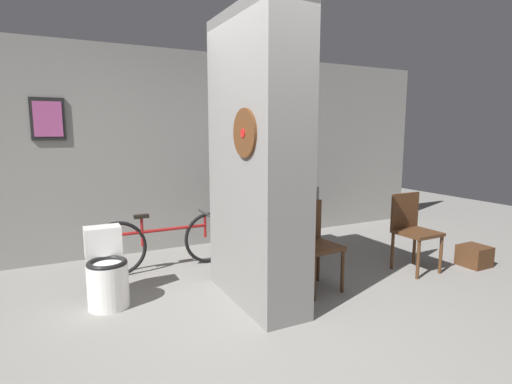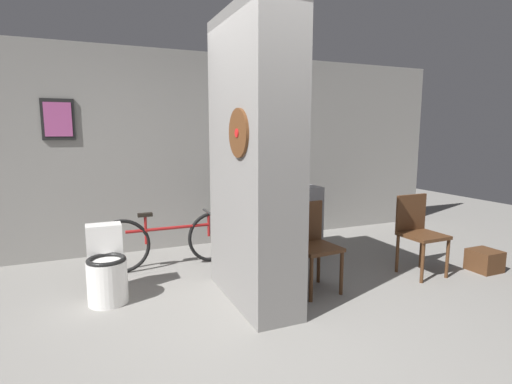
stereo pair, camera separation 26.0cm
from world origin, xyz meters
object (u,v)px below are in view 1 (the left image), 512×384
Objects in this scene: chair_by_doorway at (412,228)px; bicycle at (166,242)px; chair_near_pillar at (312,241)px; toilet at (107,273)px; bottle_tall at (274,178)px.

chair_by_doorway is 2.79m from bicycle.
chair_near_pillar is 1.68m from bicycle.
chair_by_doorway reaches higher than bicycle.
toilet is 0.79× the size of chair_near_pillar.
bicycle is at bearing 178.00° from bottle_tall.
bicycle is at bearing 128.64° from chair_near_pillar.
bottle_tall is (2.10, 0.64, 0.68)m from toilet.
toilet is 3.26m from chair_by_doorway.
bicycle is at bearing 152.07° from chair_by_doorway.
bottle_tall is at bearing 73.98° from chair_near_pillar.
bottle_tall is at bearing 17.03° from toilet.
bicycle is (-1.16, 1.20, -0.17)m from chair_near_pillar.
chair_by_doorway is at bearing -27.04° from bicycle.
chair_near_pillar is 1.28m from bottle_tall.
bottle_tall reaches higher than toilet.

